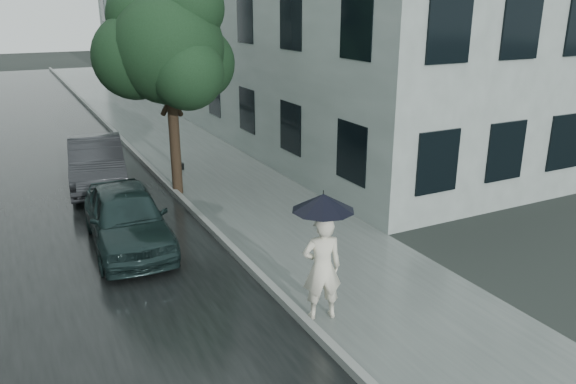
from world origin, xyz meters
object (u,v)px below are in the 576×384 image
lamp_post (169,81)px  car_near (127,217)px  pedestrian (322,268)px  car_far (97,162)px  street_tree (167,46)px

lamp_post → car_near: bearing=-105.5°
lamp_post → car_near: size_ratio=1.24×
car_near → lamp_post: bearing=67.1°
pedestrian → lamp_post: 10.09m
car_far → pedestrian: bearing=-69.7°
lamp_post → car_far: (-2.47, -0.58, -2.13)m
street_tree → car_far: bearing=139.0°
pedestrian → lamp_post: size_ratio=0.37×
lamp_post → car_near: 6.38m
car_near → pedestrian: bearing=-60.2°
street_tree → car_near: bearing=-122.4°
car_far → car_near: bearing=-84.4°
car_near → car_far: size_ratio=0.94×
pedestrian → lamp_post: (0.35, 9.90, 1.91)m
pedestrian → street_tree: street_tree is taller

